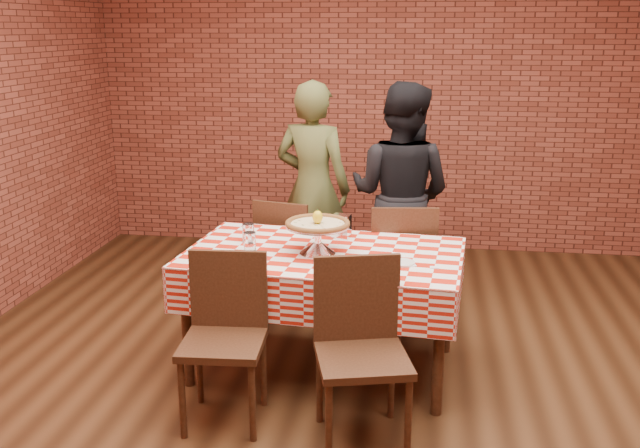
# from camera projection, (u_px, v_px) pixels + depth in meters

# --- Properties ---
(ground) EXTENTS (6.00, 6.00, 0.00)m
(ground) POSITION_uv_depth(u_px,v_px,m) (365.00, 400.00, 4.07)
(ground) COLOR black
(ground) RESTS_ON ground
(back_wall) EXTENTS (5.50, 0.00, 5.50)m
(back_wall) POSITION_uv_depth(u_px,v_px,m) (394.00, 95.00, 6.54)
(back_wall) COLOR brown
(back_wall) RESTS_ON ground
(table) EXTENTS (1.69, 1.10, 0.75)m
(table) POSITION_uv_depth(u_px,v_px,m) (324.00, 311.00, 4.36)
(table) COLOR #452818
(table) RESTS_ON ground
(tablecloth) EXTENTS (1.73, 1.14, 0.28)m
(tablecloth) POSITION_uv_depth(u_px,v_px,m) (324.00, 273.00, 4.30)
(tablecloth) COLOR red
(tablecloth) RESTS_ON table
(pizza_stand) EXTENTS (0.42, 0.42, 0.17)m
(pizza_stand) POSITION_uv_depth(u_px,v_px,m) (318.00, 239.00, 4.21)
(pizza_stand) COLOR silver
(pizza_stand) RESTS_ON tablecloth
(pizza) EXTENTS (0.42, 0.42, 0.03)m
(pizza) POSITION_uv_depth(u_px,v_px,m) (318.00, 224.00, 4.19)
(pizza) COLOR beige
(pizza) RESTS_ON pizza_stand
(lemon) EXTENTS (0.07, 0.07, 0.08)m
(lemon) POSITION_uv_depth(u_px,v_px,m) (318.00, 217.00, 4.17)
(lemon) COLOR yellow
(lemon) RESTS_ON pizza
(water_glass_left) EXTENTS (0.08, 0.08, 0.12)m
(water_glass_left) POSITION_uv_depth(u_px,v_px,m) (250.00, 242.00, 4.25)
(water_glass_left) COLOR white
(water_glass_left) RESTS_ON tablecloth
(water_glass_right) EXTENTS (0.08, 0.08, 0.12)m
(water_glass_right) POSITION_uv_depth(u_px,v_px,m) (248.00, 233.00, 4.44)
(water_glass_right) COLOR white
(water_glass_right) RESTS_ON tablecloth
(side_plate) EXTENTS (0.16, 0.16, 0.01)m
(side_plate) POSITION_uv_depth(u_px,v_px,m) (402.00, 263.00, 4.04)
(side_plate) COLOR white
(side_plate) RESTS_ON tablecloth
(sweetener_packet_a) EXTENTS (0.06, 0.05, 0.00)m
(sweetener_packet_a) POSITION_uv_depth(u_px,v_px,m) (412.00, 266.00, 4.00)
(sweetener_packet_a) COLOR white
(sweetener_packet_a) RESTS_ON tablecloth
(sweetener_packet_b) EXTENTS (0.05, 0.04, 0.00)m
(sweetener_packet_b) POSITION_uv_depth(u_px,v_px,m) (435.00, 268.00, 3.97)
(sweetener_packet_b) COLOR white
(sweetener_packet_b) RESTS_ON tablecloth
(condiment_caddy) EXTENTS (0.12, 0.11, 0.15)m
(condiment_caddy) POSITION_uv_depth(u_px,v_px,m) (341.00, 226.00, 4.52)
(condiment_caddy) COLOR silver
(condiment_caddy) RESTS_ON tablecloth
(chair_near_left) EXTENTS (0.45, 0.45, 0.90)m
(chair_near_left) POSITION_uv_depth(u_px,v_px,m) (223.00, 344.00, 3.74)
(chair_near_left) COLOR #452818
(chair_near_left) RESTS_ON ground
(chair_near_right) EXTENTS (0.55, 0.55, 0.93)m
(chair_near_right) POSITION_uv_depth(u_px,v_px,m) (363.00, 357.00, 3.56)
(chair_near_right) COLOR #452818
(chair_near_right) RESTS_ON ground
(chair_far_left) EXTENTS (0.49, 0.49, 0.89)m
(chair_far_left) POSITION_uv_depth(u_px,v_px,m) (291.00, 256.00, 5.18)
(chair_far_left) COLOR #452818
(chair_far_left) RESTS_ON ground
(chair_far_right) EXTENTS (0.49, 0.49, 0.92)m
(chair_far_right) POSITION_uv_depth(u_px,v_px,m) (400.00, 265.00, 4.94)
(chair_far_right) COLOR #452818
(chair_far_right) RESTS_ON ground
(diner_olive) EXTENTS (0.69, 0.54, 1.67)m
(diner_olive) POSITION_uv_depth(u_px,v_px,m) (313.00, 188.00, 5.57)
(diner_olive) COLOR #4D532A
(diner_olive) RESTS_ON ground
(diner_black) EXTENTS (0.98, 0.87, 1.68)m
(diner_black) POSITION_uv_depth(u_px,v_px,m) (400.00, 195.00, 5.34)
(diner_black) COLOR black
(diner_black) RESTS_ON ground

